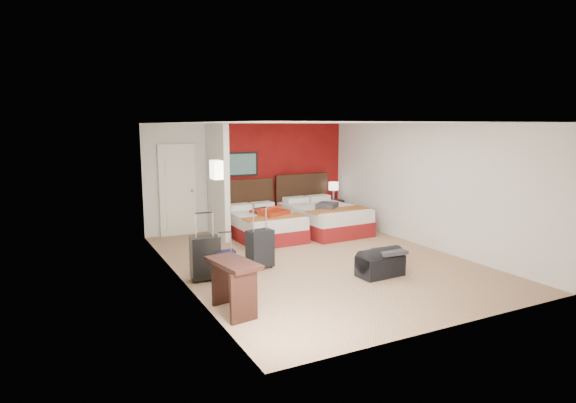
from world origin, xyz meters
TOP-DOWN VIEW (x-y plane):
  - ground at (0.00, 0.00)m, footprint 6.50×6.50m
  - room_walls at (-1.40, 1.42)m, footprint 5.02×6.52m
  - red_accent_panel at (0.75, 3.23)m, footprint 3.50×0.04m
  - partition_wall at (-1.00, 2.61)m, footprint 0.12×1.20m
  - entry_door at (-1.75, 3.20)m, footprint 0.82×0.06m
  - bed_left at (-0.16, 2.05)m, footprint 1.33×1.87m
  - bed_right at (1.34, 2.00)m, footprint 1.53×2.10m
  - red_suitcase_open at (-0.06, 1.95)m, footprint 0.87×1.01m
  - jacket_bundle at (1.24, 1.70)m, footprint 0.64×0.63m
  - nightstand at (2.16, 2.89)m, footprint 0.42×0.42m
  - table_lamp at (2.16, 2.89)m, footprint 0.26×0.26m
  - suitcase_black at (-2.16, -0.14)m, footprint 0.48×0.32m
  - suitcase_charcoal at (-1.12, 0.05)m, footprint 0.48×0.35m
  - suitcase_navy at (-1.87, -0.28)m, footprint 0.34×0.23m
  - duffel_bag at (0.47, -1.24)m, footprint 0.78×0.44m
  - jacket_draped at (0.62, -1.29)m, footprint 0.49×0.42m
  - desk at (-2.22, -1.60)m, footprint 0.56×0.91m

SIDE VIEW (x-z plane):
  - ground at x=0.00m, z-range 0.00..0.00m
  - duffel_bag at x=0.47m, z-range 0.00..0.38m
  - suitcase_navy at x=-1.87m, z-range 0.00..0.45m
  - bed_left at x=-0.16m, z-range 0.00..0.55m
  - nightstand at x=2.16m, z-range 0.00..0.58m
  - bed_right at x=1.34m, z-range 0.00..0.61m
  - suitcase_charcoal at x=-1.12m, z-range 0.00..0.64m
  - suitcase_black at x=-2.16m, z-range 0.00..0.68m
  - desk at x=-2.22m, z-range 0.00..0.71m
  - jacket_draped at x=0.62m, z-range 0.38..0.44m
  - red_suitcase_open at x=-0.06m, z-range 0.55..0.66m
  - jacket_bundle at x=1.24m, z-range 0.61..0.73m
  - table_lamp at x=2.16m, z-range 0.58..1.03m
  - entry_door at x=-1.75m, z-range 0.00..2.05m
  - red_accent_panel at x=0.75m, z-range 0.00..2.50m
  - partition_wall at x=-1.00m, z-range 0.00..2.50m
  - room_walls at x=-1.40m, z-range 0.01..2.51m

